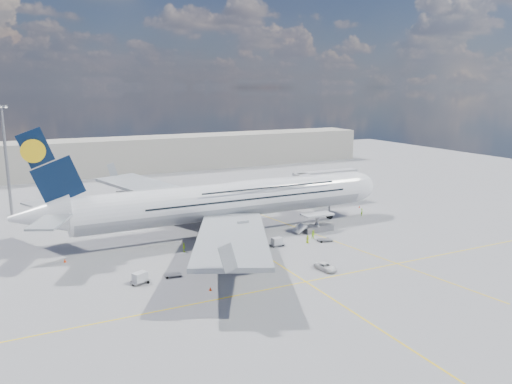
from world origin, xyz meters
name	(u,v)px	position (x,y,z in m)	size (l,w,h in m)	color
ground	(250,246)	(0.00, 0.00, 0.00)	(300.00, 300.00, 0.00)	gray
taxi_line_main	(250,246)	(0.00, 0.00, 0.01)	(0.25, 220.00, 0.01)	yellow
taxi_line_cross	(306,282)	(0.00, -20.00, 0.01)	(120.00, 0.25, 0.01)	yellow
taxi_line_diag	(287,224)	(14.00, 10.00, 0.01)	(0.25, 100.00, 0.01)	yellow
airliner	(230,200)	(0.26, 10.00, 6.87)	(77.26, 79.15, 23.71)	white
jet_bridge	(321,180)	(29.81, 20.94, 6.85)	(18.80, 12.10, 8.50)	#B7B7BC
cargo_loader	(316,225)	(16.82, 2.89, 1.25)	(8.53, 3.20, 3.67)	silver
light_mast	(6,160)	(-40.00, 45.00, 13.21)	(3.00, 0.70, 25.50)	gray
terminal	(134,155)	(0.00, 95.00, 6.00)	(180.00, 16.00, 12.00)	#B2AD9E
tree_line	(197,143)	(40.00, 140.00, 4.00)	(160.00, 6.00, 8.00)	#193814
dolly_row_a	(173,275)	(-17.74, -8.79, 0.30)	(2.81, 1.75, 0.39)	gray
dolly_row_b	(220,250)	(-6.45, -0.75, 0.35)	(3.45, 2.74, 0.45)	gray
dolly_row_c	(207,259)	(-10.72, -5.66, 0.91)	(2.80, 1.67, 1.70)	gray
dolly_back	(140,278)	(-23.08, -9.34, 0.96)	(3.19, 2.52, 1.79)	gray
dolly_nose_far	(325,240)	(14.28, -4.10, 0.33)	(3.28, 2.52, 0.43)	gray
dolly_nose_near	(277,242)	(4.54, -2.51, 0.88)	(2.66, 1.52, 1.64)	gray
baggage_tug	(241,245)	(-2.06, -0.66, 0.66)	(2.56, 1.51, 1.50)	white
catering_truck_inner	(134,215)	(-15.88, 25.60, 1.87)	(7.13, 4.34, 3.97)	gray
catering_truck_outer	(128,197)	(-12.87, 45.44, 1.64)	(6.44, 5.07, 3.54)	gray
service_van	(326,267)	(5.57, -17.21, 0.59)	(1.96, 4.24, 1.18)	white
crew_nose	(362,212)	(33.26, 8.68, 0.88)	(0.64, 0.42, 1.76)	#8DDC17
crew_loader	(313,235)	(13.03, -1.91, 0.91)	(0.89, 0.69, 1.83)	#B0F019
crew_wing	(184,247)	(-12.32, 1.96, 0.87)	(1.01, 0.42, 1.73)	#C3F119
crew_van	(308,239)	(10.67, -3.52, 0.79)	(0.77, 0.50, 1.58)	#CFF71A
crew_tug	(266,264)	(-3.06, -12.68, 0.93)	(1.21, 0.69, 1.87)	#D1FF1A
cone_nose	(359,207)	(37.66, 15.23, 0.25)	(0.41, 0.41, 0.52)	#F73F0D
cone_wing_left_inner	(179,214)	(-4.79, 28.16, 0.29)	(0.48, 0.48, 0.61)	#F73F0D
cone_wing_left_outer	(168,215)	(-7.42, 28.55, 0.26)	(0.42, 0.42, 0.54)	#F73F0D
cone_wing_right_inner	(235,244)	(-2.38, 1.59, 0.25)	(0.41, 0.41, 0.53)	#F73F0D
cone_wing_right_outer	(210,289)	(-14.43, -16.63, 0.27)	(0.45, 0.45, 0.57)	#F73F0D
cone_tail	(65,261)	(-32.35, 5.84, 0.30)	(0.49, 0.49, 0.63)	#F73F0D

